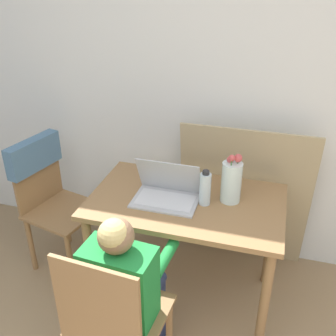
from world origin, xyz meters
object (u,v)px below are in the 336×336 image
object	(u,v)px
chair_occupied	(115,322)
laptop	(167,190)
chair_spare	(46,184)
flower_vase	(231,181)
water_bottle	(205,188)
person_seated	(126,279)

from	to	relation	value
chair_occupied	laptop	distance (m)	0.72
chair_spare	flower_vase	world-z (taller)	flower_vase
water_bottle	chair_occupied	bearing A→B (deg)	-111.39
laptop	water_bottle	world-z (taller)	laptop
chair_occupied	flower_vase	distance (m)	0.91
person_seated	water_bottle	bearing A→B (deg)	-110.52
chair_occupied	flower_vase	world-z (taller)	flower_vase
laptop	chair_spare	bearing A→B (deg)	171.22
chair_spare	flower_vase	xyz separation A→B (m)	(1.18, -0.05, 0.24)
laptop	flower_vase	size ratio (longest dim) A/B	1.23
person_seated	flower_vase	world-z (taller)	flower_vase
laptop	flower_vase	xyz separation A→B (m)	(0.33, 0.08, 0.07)
person_seated	laptop	xyz separation A→B (m)	(0.04, 0.52, 0.17)
chair_occupied	person_seated	distance (m)	0.19
chair_spare	laptop	bearing A→B (deg)	-85.84
person_seated	water_bottle	size ratio (longest dim) A/B	4.84
flower_vase	person_seated	bearing A→B (deg)	-121.85
flower_vase	water_bottle	size ratio (longest dim) A/B	1.43
chair_occupied	person_seated	size ratio (longest dim) A/B	0.91
chair_occupied	chair_spare	bearing A→B (deg)	-39.81
flower_vase	chair_occupied	bearing A→B (deg)	-117.81
laptop	water_bottle	bearing A→B (deg)	2.83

